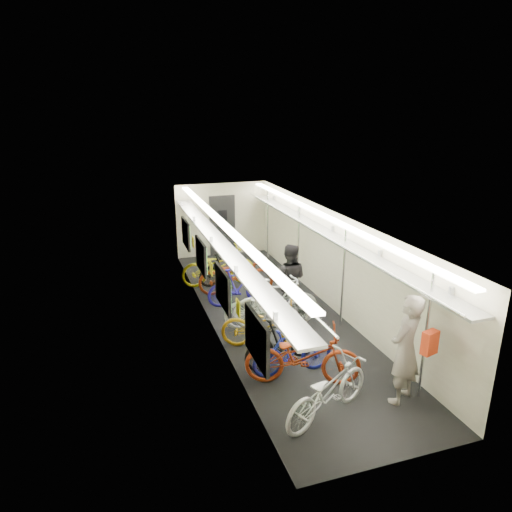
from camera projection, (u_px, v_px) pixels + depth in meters
train_car_shell at (250, 242)px, 10.89m from camera, size 10.00×10.00×10.00m
bicycle_0 at (327, 390)px, 7.13m from camera, size 1.97×1.36×0.98m
bicycle_1 at (293, 351)px, 8.33m from camera, size 1.55×0.46×0.93m
bicycle_2 at (303, 356)px, 8.02m from camera, size 2.17×1.39×1.08m
bicycle_3 at (283, 340)px, 8.67m from camera, size 1.72×0.79×1.00m
bicycle_4 at (266, 325)px, 9.27m from camera, size 1.96×1.29×0.98m
bicycle_5 at (276, 302)px, 10.14m from camera, size 1.99×0.71×1.17m
bicycle_6 at (268, 307)px, 10.08m from camera, size 2.03×1.06×1.01m
bicycle_7 at (239, 286)px, 11.31m from camera, size 1.64×0.54×0.97m
bicycle_8 at (236, 275)px, 11.96m from camera, size 2.06×0.98×1.04m
bicycle_9 at (226, 269)px, 12.61m from camera, size 1.58×0.60×0.93m
bicycle_10 at (218, 266)px, 12.57m from camera, size 2.08×0.78×1.08m
passenger_near at (405, 349)px, 7.42m from camera, size 0.83×0.74×1.91m
passenger_mid at (289, 279)px, 10.73m from camera, size 1.04×0.97×1.71m
backpack at (430, 343)px, 6.97m from camera, size 0.29×0.20×0.38m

